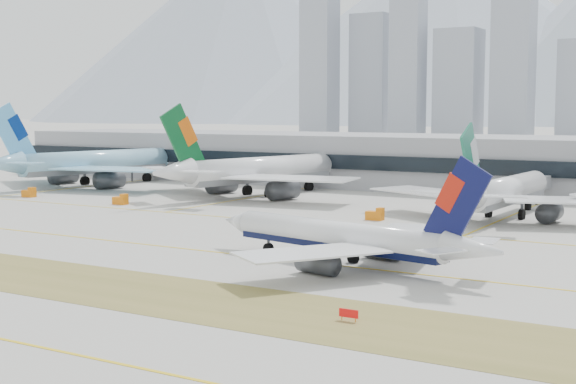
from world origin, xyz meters
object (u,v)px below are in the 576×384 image
Objects in this scene: widebody_eva at (255,172)px; widebody_cathay at (504,193)px; terminal at (429,161)px; taxiing_airliner at (347,238)px; widebody_korean at (89,164)px.

widebody_cathay is (67.61, -10.56, -1.04)m from widebody_eva.
terminal is (29.82, 47.34, 1.06)m from widebody_eva.
taxiing_airliner is at bearing 177.20° from widebody_cathay.
widebody_cathay is at bearing -82.90° from taxiing_airliner.
widebody_korean reaches higher than terminal.
widebody_korean is 57.69m from widebody_eva.
widebody_eva reaches higher than terminal.
taxiing_airliner is 139.58m from widebody_korean.
widebody_cathay reaches higher than terminal.
widebody_korean reaches higher than widebody_eva.
widebody_korean is at bearing 87.79° from widebody_cathay.
terminal is at bearing -50.07° from widebody_korean.
widebody_cathay is at bearing -85.52° from widebody_eva.
widebody_eva reaches higher than taxiing_airliner.
terminal is (87.51, 47.85, 0.92)m from widebody_korean.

